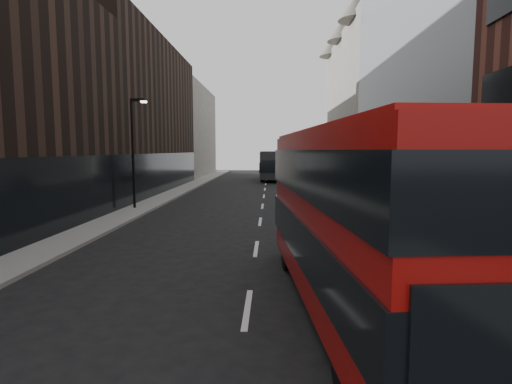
# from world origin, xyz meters

# --- Properties ---
(ground) EXTENTS (140.00, 140.00, 0.00)m
(ground) POSITION_xyz_m (0.00, 0.00, 0.00)
(ground) COLOR black
(ground) RESTS_ON ground
(sidewalk_right) EXTENTS (3.00, 80.00, 0.15)m
(sidewalk_right) POSITION_xyz_m (7.50, 25.00, 0.07)
(sidewalk_right) COLOR slate
(sidewalk_right) RESTS_ON ground
(sidewalk_left) EXTENTS (2.00, 80.00, 0.15)m
(sidewalk_left) POSITION_xyz_m (-8.00, 25.00, 0.07)
(sidewalk_left) COLOR slate
(sidewalk_left) RESTS_ON ground
(building_modern_block) EXTENTS (5.03, 22.00, 20.00)m
(building_modern_block) POSITION_xyz_m (11.47, 21.00, 9.90)
(building_modern_block) COLOR #949A9D
(building_modern_block) RESTS_ON ground
(building_victorian) EXTENTS (6.50, 24.00, 21.00)m
(building_victorian) POSITION_xyz_m (11.38, 44.00, 9.66)
(building_victorian) COLOR slate
(building_victorian) RESTS_ON ground
(building_left_mid) EXTENTS (5.00, 24.00, 14.00)m
(building_left_mid) POSITION_xyz_m (-11.50, 30.00, 7.00)
(building_left_mid) COLOR black
(building_left_mid) RESTS_ON ground
(building_left_far) EXTENTS (5.00, 20.00, 13.00)m
(building_left_far) POSITION_xyz_m (-11.50, 52.00, 6.50)
(building_left_far) COLOR slate
(building_left_far) RESTS_ON ground
(street_lamp) EXTENTS (1.06, 0.22, 7.00)m
(street_lamp) POSITION_xyz_m (-8.22, 18.00, 4.18)
(street_lamp) COLOR black
(street_lamp) RESTS_ON sidewalk_left
(red_bus) EXTENTS (3.54, 10.99, 4.37)m
(red_bus) POSITION_xyz_m (2.50, 1.97, 2.42)
(red_bus) COLOR #920B08
(red_bus) RESTS_ON ground
(grey_bus) EXTENTS (3.13, 11.67, 3.74)m
(grey_bus) POSITION_xyz_m (0.80, 44.56, 2.00)
(grey_bus) COLOR black
(grey_bus) RESTS_ON ground
(car_a) EXTENTS (1.99, 4.42, 1.47)m
(car_a) POSITION_xyz_m (3.22, 13.49, 0.74)
(car_a) COLOR black
(car_a) RESTS_ON ground
(car_b) EXTENTS (1.68, 4.20, 1.36)m
(car_b) POSITION_xyz_m (2.41, 22.14, 0.68)
(car_b) COLOR #9CA0A4
(car_b) RESTS_ON ground
(car_c) EXTENTS (2.77, 5.49, 1.53)m
(car_c) POSITION_xyz_m (4.10, 26.13, 0.76)
(car_c) COLOR black
(car_c) RESTS_ON ground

